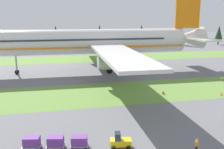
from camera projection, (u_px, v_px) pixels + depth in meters
grass_strip_near at (114, 93)px, 56.64m from camera, size 320.00×16.71×0.01m
grass_strip_far at (86, 58)px, 99.83m from camera, size 320.00×16.71×0.01m
airliner at (98, 41)px, 76.49m from camera, size 63.79×78.49×23.75m
baggage_tug at (120, 141)px, 33.34m from camera, size 2.80×1.77×1.97m
cargo_dolly_lead at (79, 141)px, 33.15m from camera, size 2.44×1.89×1.55m
cargo_dolly_second at (56, 141)px, 33.06m from camera, size 2.44×1.89×1.55m
cargo_dolly_third at (32, 142)px, 32.97m from camera, size 2.44×1.89×1.55m
ground_crew_marshaller at (197, 145)px, 32.10m from camera, size 0.48×0.36×1.74m
taxiway_marker_0 at (164, 92)px, 55.76m from camera, size 0.44×0.44×0.67m
taxiway_marker_1 at (163, 92)px, 55.63m from camera, size 0.44×0.44×0.67m
taxiway_marker_2 at (221, 94)px, 54.81m from camera, size 0.44×0.44×0.67m
distant_tree_line at (60, 34)px, 126.11m from camera, size 196.98×10.73×11.48m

